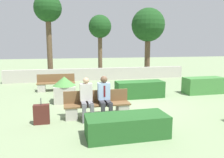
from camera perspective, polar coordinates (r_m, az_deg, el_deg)
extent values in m
plane|color=gray|center=(8.83, 3.30, -6.18)|extent=(60.00, 60.00, 0.00)
cube|color=#ADA89E|center=(14.37, -3.28, 1.29)|extent=(11.79, 0.30, 0.79)
cube|color=brown|center=(7.02, -3.81, -6.71)|extent=(2.12, 0.44, 0.05)
cube|color=brown|center=(7.19, -4.14, -4.47)|extent=(2.12, 0.04, 0.40)
cube|color=#ADA89E|center=(7.00, -10.57, -8.74)|extent=(0.36, 0.40, 0.38)
cube|color=#ADA89E|center=(7.25, 2.75, -7.97)|extent=(0.36, 0.40, 0.38)
cube|color=brown|center=(11.24, -14.40, -1.03)|extent=(1.86, 0.44, 0.05)
cube|color=brown|center=(11.45, -14.42, 0.28)|extent=(1.86, 0.04, 0.40)
cube|color=#ADA89E|center=(11.32, -17.90, -2.24)|extent=(0.36, 0.40, 0.38)
cube|color=#ADA89E|center=(11.29, -10.81, -1.99)|extent=(0.36, 0.40, 0.38)
cube|color=#333338|center=(6.81, -2.57, -6.39)|extent=(0.14, 0.46, 0.13)
cube|color=#333338|center=(6.85, -0.92, -6.30)|extent=(0.14, 0.46, 0.13)
cube|color=#333338|center=(6.65, -2.37, -8.72)|extent=(0.11, 0.11, 0.56)
cube|color=#333338|center=(6.70, -0.33, -8.58)|extent=(0.11, 0.11, 0.56)
cube|color=#9EBCE0|center=(6.98, -2.15, -3.18)|extent=(0.38, 0.22, 0.54)
sphere|color=brown|center=(6.89, -2.13, -0.11)|extent=(0.22, 0.22, 0.22)
cube|color=maroon|center=(6.87, -1.96, -3.22)|extent=(0.06, 0.01, 0.35)
cube|color=slate|center=(6.74, -7.36, -6.63)|extent=(0.14, 0.46, 0.13)
cube|color=slate|center=(6.76, -5.66, -6.55)|extent=(0.14, 0.46, 0.13)
cube|color=slate|center=(6.58, -7.29, -8.99)|extent=(0.11, 0.11, 0.56)
cube|color=slate|center=(6.60, -5.19, -8.88)|extent=(0.11, 0.11, 0.56)
cube|color=beige|center=(6.90, -6.79, -3.39)|extent=(0.38, 0.22, 0.54)
sphere|color=tan|center=(6.81, -6.83, -0.42)|extent=(0.19, 0.19, 0.19)
cube|color=#235623|center=(9.70, 7.22, -2.69)|extent=(2.09, 0.77, 0.72)
cube|color=#235623|center=(5.63, 3.90, -12.11)|extent=(2.06, 0.84, 0.56)
cube|color=#3D7A38|center=(11.30, 22.82, -1.55)|extent=(1.91, 0.76, 0.76)
cube|color=#ADA89E|center=(9.05, -12.28, -3.81)|extent=(0.84, 0.84, 0.67)
cone|color=#47843D|center=(8.95, -12.39, -0.54)|extent=(0.91, 0.91, 0.37)
cube|color=#471E19|center=(6.78, -17.92, -8.77)|extent=(0.45, 0.20, 0.58)
cylinder|color=#333338|center=(6.67, -18.08, -5.59)|extent=(0.02, 0.02, 0.20)
cylinder|color=brown|center=(15.11, -16.01, 7.73)|extent=(0.35, 0.35, 4.15)
sphere|color=#194219|center=(15.29, -16.44, 17.38)|extent=(1.78, 1.78, 1.78)
cylinder|color=brown|center=(14.98, -3.11, 6.03)|extent=(0.28, 0.28, 3.09)
sphere|color=#194219|center=(15.01, -3.17, 13.55)|extent=(1.53, 1.53, 1.53)
cylinder|color=brown|center=(16.49, 9.21, 6.15)|extent=(0.40, 0.40, 3.07)
sphere|color=#194219|center=(16.53, 9.41, 13.78)|extent=(2.41, 2.41, 2.41)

